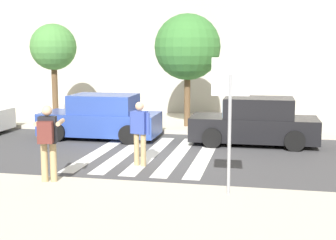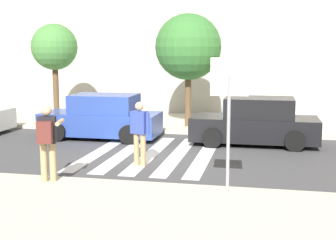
# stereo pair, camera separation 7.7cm
# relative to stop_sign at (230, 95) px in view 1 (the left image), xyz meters

# --- Properties ---
(ground_plane) EXTENTS (120.00, 120.00, 0.00)m
(ground_plane) POSITION_rel_stop_sign_xyz_m (-2.59, 3.71, -2.17)
(ground_plane) COLOR #424244
(sidewalk_near) EXTENTS (60.00, 6.00, 0.14)m
(sidewalk_near) POSITION_rel_stop_sign_xyz_m (-2.59, -2.49, -2.10)
(sidewalk_near) COLOR beige
(sidewalk_near) RESTS_ON ground
(sidewalk_far) EXTENTS (60.00, 4.80, 0.14)m
(sidewalk_far) POSITION_rel_stop_sign_xyz_m (-2.59, 9.71, -2.10)
(sidewalk_far) COLOR beige
(sidewalk_far) RESTS_ON ground
(building_facade_far) EXTENTS (56.00, 4.00, 7.48)m
(building_facade_far) POSITION_rel_stop_sign_xyz_m (-2.59, 14.11, 1.57)
(building_facade_far) COLOR #ADA89E
(building_facade_far) RESTS_ON ground
(crosswalk_stripe_0) EXTENTS (0.44, 5.20, 0.01)m
(crosswalk_stripe_0) POSITION_rel_stop_sign_xyz_m (-4.19, 3.91, -2.17)
(crosswalk_stripe_0) COLOR silver
(crosswalk_stripe_0) RESTS_ON ground
(crosswalk_stripe_1) EXTENTS (0.44, 5.20, 0.01)m
(crosswalk_stripe_1) POSITION_rel_stop_sign_xyz_m (-3.39, 3.91, -2.17)
(crosswalk_stripe_1) COLOR silver
(crosswalk_stripe_1) RESTS_ON ground
(crosswalk_stripe_2) EXTENTS (0.44, 5.20, 0.01)m
(crosswalk_stripe_2) POSITION_rel_stop_sign_xyz_m (-2.59, 3.91, -2.17)
(crosswalk_stripe_2) COLOR silver
(crosswalk_stripe_2) RESTS_ON ground
(crosswalk_stripe_3) EXTENTS (0.44, 5.20, 0.01)m
(crosswalk_stripe_3) POSITION_rel_stop_sign_xyz_m (-1.79, 3.91, -2.17)
(crosswalk_stripe_3) COLOR silver
(crosswalk_stripe_3) RESTS_ON ground
(crosswalk_stripe_4) EXTENTS (0.44, 5.20, 0.01)m
(crosswalk_stripe_4) POSITION_rel_stop_sign_xyz_m (-0.99, 3.91, -2.17)
(crosswalk_stripe_4) COLOR silver
(crosswalk_stripe_4) RESTS_ON ground
(stop_sign) EXTENTS (0.76, 0.08, 2.78)m
(stop_sign) POSITION_rel_stop_sign_xyz_m (0.00, 0.00, 0.00)
(stop_sign) COLOR gray
(stop_sign) RESTS_ON sidewalk_near
(photographer_with_backpack) EXTENTS (0.70, 0.92, 1.72)m
(photographer_with_backpack) POSITION_rel_stop_sign_xyz_m (-4.01, 0.06, -1.00)
(photographer_with_backpack) COLOR tan
(photographer_with_backpack) RESTS_ON sidewalk_near
(pedestrian_crossing) EXTENTS (0.57, 0.32, 1.72)m
(pedestrian_crossing) POSITION_rel_stop_sign_xyz_m (-2.53, 2.42, -1.20)
(pedestrian_crossing) COLOR tan
(pedestrian_crossing) RESTS_ON ground
(parked_car_blue) EXTENTS (4.10, 1.92, 1.55)m
(parked_car_blue) POSITION_rel_stop_sign_xyz_m (-4.89, 6.01, -1.45)
(parked_car_blue) COLOR #284293
(parked_car_blue) RESTS_ON ground
(parked_car_black) EXTENTS (4.10, 1.92, 1.55)m
(parked_car_black) POSITION_rel_stop_sign_xyz_m (0.40, 6.01, -1.45)
(parked_car_black) COLOR black
(parked_car_black) RESTS_ON ground
(street_tree_west) EXTENTS (1.88, 1.88, 4.01)m
(street_tree_west) POSITION_rel_stop_sign_xyz_m (-7.79, 8.53, 1.00)
(street_tree_west) COLOR brown
(street_tree_west) RESTS_ON sidewalk_far
(street_tree_center) EXTENTS (2.53, 2.53, 4.32)m
(street_tree_center) POSITION_rel_stop_sign_xyz_m (-2.24, 8.44, 1.01)
(street_tree_center) COLOR brown
(street_tree_center) RESTS_ON sidewalk_far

